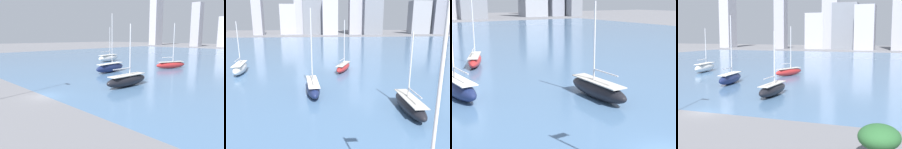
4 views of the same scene
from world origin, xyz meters
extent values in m
plane|color=slate|center=(0.00, 0.00, 0.00)|extent=(500.00, 500.00, 0.00)
cube|color=#A8A8B2|center=(-99.50, 172.37, 31.77)|extent=(7.71, 12.07, 63.54)
cube|color=#9E9EA8|center=(-55.21, 166.01, 17.78)|extent=(7.18, 7.60, 35.56)
ellipsoid|color=#B72828|center=(-2.11, 35.94, 0.85)|extent=(4.90, 8.77, 1.70)
cube|color=#BCB7AD|center=(-2.11, 35.94, 1.65)|extent=(4.02, 7.19, 0.10)
cube|color=#2D2D33|center=(-2.11, 35.94, 0.39)|extent=(0.72, 1.51, 0.77)
cylinder|color=silver|center=(-1.87, 36.55, 6.50)|extent=(0.18, 0.18, 9.59)
cylinder|color=silver|center=(-2.49, 34.98, 2.80)|extent=(1.37, 3.19, 0.14)
ellipsoid|color=#19234C|center=(-8.50, 20.57, 1.01)|extent=(2.98, 9.21, 2.01)
cube|color=silver|center=(-8.50, 20.57, 1.97)|extent=(2.45, 7.56, 0.10)
cube|color=#2D2D33|center=(-8.50, 20.57, 0.46)|extent=(0.33, 1.64, 0.91)
cylinder|color=silver|center=(-8.57, 21.25, 7.51)|extent=(0.18, 0.18, 10.99)
cylinder|color=silver|center=(-8.35, 19.23, 3.12)|extent=(0.58, 4.05, 0.14)
ellipsoid|color=white|center=(-24.77, 35.61, 1.09)|extent=(3.48, 9.73, 2.17)
cube|color=silver|center=(-24.77, 35.61, 2.12)|extent=(2.86, 7.98, 0.10)
cube|color=#2D2D33|center=(-24.77, 35.61, 0.49)|extent=(0.38, 1.72, 0.98)
cylinder|color=silver|center=(-24.87, 36.32, 6.59)|extent=(0.18, 0.18, 8.84)
cylinder|color=silver|center=(-24.58, 34.13, 3.27)|extent=(0.72, 4.39, 0.14)
ellipsoid|color=black|center=(3.80, 12.40, 0.95)|extent=(2.24, 8.85, 1.89)
cube|color=#BCB7AD|center=(3.80, 12.40, 1.84)|extent=(1.83, 7.26, 0.10)
cube|color=#2D2D33|center=(3.80, 12.40, 0.43)|extent=(0.19, 1.59, 0.85)
cylinder|color=silver|center=(3.81, 13.06, 5.93)|extent=(0.18, 0.18, 8.07)
cylinder|color=silver|center=(3.78, 11.16, 2.99)|extent=(0.21, 3.80, 0.14)
camera|label=1|loc=(26.70, -13.66, 7.90)|focal=35.00mm
camera|label=2|loc=(-7.11, -12.33, 11.24)|focal=35.00mm
camera|label=3|loc=(-15.73, -12.28, 9.97)|focal=50.00mm
camera|label=4|loc=(22.37, -31.36, 9.36)|focal=50.00mm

